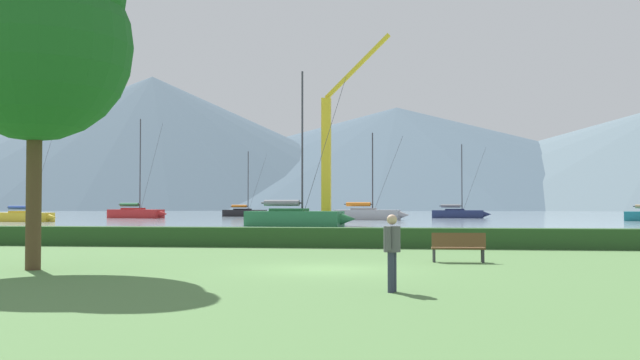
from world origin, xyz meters
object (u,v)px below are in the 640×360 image
object	(u,v)px
sailboat_slip_0	(245,212)
sailboat_slip_2	(25,216)
sailboat_slip_6	(368,214)
park_bench_near_path	(458,246)
person_seated_viewer	(392,246)
dock_crane	(329,167)
sailboat_slip_5	(137,213)
park_tree	(42,33)
sailboat_slip_9	(459,213)
sailboat_slip_3	(296,217)

from	to	relation	value
sailboat_slip_0	sailboat_slip_2	xyz separation A→B (m)	(-15.26, -35.28, -0.02)
sailboat_slip_0	sailboat_slip_6	bearing A→B (deg)	-36.85
sailboat_slip_2	park_bench_near_path	distance (m)	65.57
person_seated_viewer	dock_crane	distance (m)	51.18
sailboat_slip_5	park_tree	world-z (taller)	sailboat_slip_5
sailboat_slip_0	person_seated_viewer	xyz separation A→B (m)	(25.44, -93.71, 0.36)
sailboat_slip_5	sailboat_slip_9	world-z (taller)	sailboat_slip_5
sailboat_slip_6	sailboat_slip_9	world-z (taller)	sailboat_slip_6
sailboat_slip_0	sailboat_slip_2	bearing A→B (deg)	-102.76
sailboat_slip_2	sailboat_slip_5	world-z (taller)	sailboat_slip_5
sailboat_slip_0	sailboat_slip_2	distance (m)	38.44
sailboat_slip_3	sailboat_slip_5	size ratio (longest dim) A/B	1.00
person_seated_viewer	park_tree	world-z (taller)	park_tree
sailboat_slip_3	person_seated_viewer	xyz separation A→B (m)	(9.92, -46.63, 0.19)
person_seated_viewer	dock_crane	bearing A→B (deg)	112.73
sailboat_slip_3	park_tree	size ratio (longest dim) A/B	1.32
sailboat_slip_0	park_bench_near_path	size ratio (longest dim) A/B	5.63
park_tree	dock_crane	xyz separation A→B (m)	(2.58, 46.39, -1.61)
sailboat_slip_6	sailboat_slip_9	size ratio (longest dim) A/B	1.04
sailboat_slip_6	sailboat_slip_9	xyz separation A→B (m)	(10.99, 13.17, -0.08)
dock_crane	sailboat_slip_9	bearing A→B (deg)	69.68
person_seated_viewer	park_tree	xyz separation A→B (m)	(-10.14, 4.06, 5.78)
sailboat_slip_6	person_seated_viewer	world-z (taller)	sailboat_slip_6
sailboat_slip_9	park_tree	size ratio (longest dim) A/B	0.99
sailboat_slip_6	park_bench_near_path	world-z (taller)	sailboat_slip_6
sailboat_slip_6	park_tree	distance (m)	68.48
sailboat_slip_3	sailboat_slip_2	bearing A→B (deg)	166.13
sailboat_slip_6	sailboat_slip_9	distance (m)	17.15
sailboat_slip_3	park_bench_near_path	bearing A→B (deg)	-65.85
dock_crane	person_seated_viewer	bearing A→B (deg)	-81.47
sailboat_slip_0	sailboat_slip_3	xyz separation A→B (m)	(15.52, -47.08, 0.17)
sailboat_slip_2	sailboat_slip_6	world-z (taller)	sailboat_slip_6
sailboat_slip_3	dock_crane	distance (m)	6.25
sailboat_slip_0	sailboat_slip_3	distance (m)	49.57
sailboat_slip_3	park_bench_near_path	world-z (taller)	sailboat_slip_3
dock_crane	sailboat_slip_6	bearing A→B (deg)	84.95
park_tree	dock_crane	size ratio (longest dim) A/B	0.58
sailboat_slip_6	park_tree	world-z (taller)	sailboat_slip_6
dock_crane	sailboat_slip_5	bearing A→B (deg)	135.27
sailboat_slip_3	park_bench_near_path	xyz separation A→B (m)	(11.69, -38.15, -0.25)
sailboat_slip_9	person_seated_viewer	world-z (taller)	sailboat_slip_9
sailboat_slip_3	dock_crane	size ratio (longest dim) A/B	0.77
sailboat_slip_2	sailboat_slip_3	size ratio (longest dim) A/B	0.70
sailboat_slip_5	dock_crane	xyz separation A→B (m)	(29.07, -28.80, 4.41)
sailboat_slip_2	sailboat_slip_9	bearing A→B (deg)	41.69
sailboat_slip_6	sailboat_slip_5	bearing A→B (deg)	173.77
park_bench_near_path	sailboat_slip_5	bearing A→B (deg)	116.56
sailboat_slip_3	park_bench_near_path	size ratio (longest dim) A/B	7.60
sailboat_slip_0	dock_crane	size ratio (longest dim) A/B	0.57
sailboat_slip_3	dock_crane	xyz separation A→B (m)	(2.35, 3.82, 4.35)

